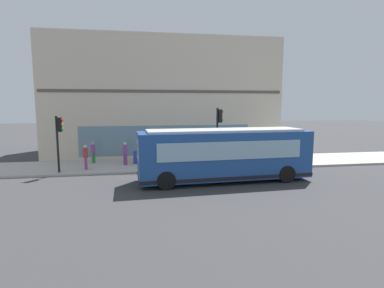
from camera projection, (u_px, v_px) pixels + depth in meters
ground at (178, 182)px, 17.73m from camera, size 120.00×120.00×0.00m
sidewalk_curb at (170, 164)px, 22.59m from camera, size 4.77×40.00×0.15m
building_corner at (162, 99)px, 28.91m from camera, size 9.52×19.64×10.03m
city_bus_nearside at (224, 155)px, 17.86m from camera, size 3.07×10.16×3.07m
traffic_light_near_corner at (219, 126)px, 20.88m from camera, size 0.32×0.49×4.11m
traffic_light_down_block at (59, 133)px, 19.31m from camera, size 0.32×0.49×3.62m
fire_hydrant at (163, 156)px, 23.70m from camera, size 0.35×0.35×0.74m
pedestrian_near_hydrant at (207, 150)px, 22.31m from camera, size 0.32×0.32×1.75m
pedestrian_walking_along_curb at (93, 151)px, 22.49m from camera, size 0.32×0.32×1.58m
pedestrian_near_building_entrance at (86, 155)px, 20.35m from camera, size 0.32×0.32×1.66m
pedestrian_by_light_pole at (125, 152)px, 21.85m from camera, size 0.32×0.32×1.66m
newspaper_vending_box at (136, 157)px, 22.54m from camera, size 0.44×0.43×0.90m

